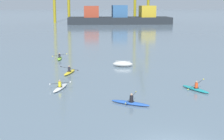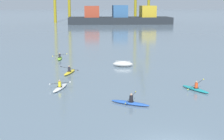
% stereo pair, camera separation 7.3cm
% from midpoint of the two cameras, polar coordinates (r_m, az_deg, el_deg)
% --- Properties ---
extents(container_barge, '(40.13, 11.77, 7.25)m').
position_cam_midpoint_polar(container_barge, '(131.88, 1.39, 9.05)').
color(container_barge, '#1E2328').
rests_on(container_barge, ground).
extents(capsized_dinghy, '(2.76, 1.58, 0.76)m').
position_cam_midpoint_polar(capsized_dinghy, '(43.07, 1.93, 1.04)').
color(capsized_dinghy, beige).
rests_on(capsized_dinghy, ground).
extents(kayak_lime, '(2.27, 3.41, 0.95)m').
position_cam_midpoint_polar(kayak_lime, '(49.50, -8.95, 2.07)').
color(kayak_lime, '#7ABC2D').
rests_on(kayak_lime, ground).
extents(kayak_blue, '(3.23, 2.26, 0.95)m').
position_cam_midpoint_polar(kayak_blue, '(27.21, 3.22, -5.61)').
color(kayak_blue, '#2856B2').
rests_on(kayak_blue, ground).
extents(kayak_white, '(2.20, 3.44, 0.95)m').
position_cam_midpoint_polar(kayak_white, '(32.29, -8.88, -2.98)').
color(kayak_white, silver).
rests_on(kayak_white, ground).
extents(kayak_yellow, '(2.19, 3.43, 0.95)m').
position_cam_midpoint_polar(kayak_yellow, '(39.29, -7.28, -0.33)').
color(kayak_yellow, yellow).
rests_on(kayak_yellow, ground).
extents(kayak_teal, '(2.09, 3.30, 1.06)m').
position_cam_midpoint_polar(kayak_teal, '(32.42, 14.25, -3.14)').
color(kayak_teal, teal).
rests_on(kayak_teal, ground).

